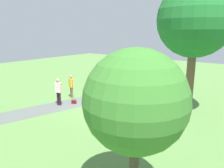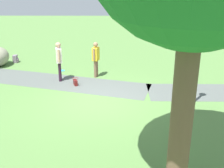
% 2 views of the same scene
% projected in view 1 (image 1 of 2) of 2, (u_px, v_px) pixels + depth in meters
% --- Properties ---
extents(ground_plane, '(48.00, 48.00, 0.00)m').
position_uv_depth(ground_plane, '(105.00, 105.00, 13.80)').
color(ground_plane, '#568040').
extents(footpath_segment_near, '(8.01, 1.87, 0.01)m').
position_uv_depth(footpath_segment_near, '(139.00, 85.00, 19.03)').
color(footpath_segment_near, '#565D58').
rests_on(footpath_segment_near, ground).
extents(footpath_segment_mid, '(8.19, 3.99, 0.01)m').
position_uv_depth(footpath_segment_mid, '(60.00, 106.00, 13.65)').
color(footpath_segment_mid, '#565D58').
rests_on(footpath_segment_mid, ground).
extents(large_shade_tree, '(4.03, 4.03, 7.20)m').
position_uv_depth(large_shade_tree, '(195.00, 20.00, 11.41)').
color(large_shade_tree, brown).
rests_on(large_shade_tree, ground).
extents(young_tree_near_path, '(2.59, 2.59, 4.24)m').
position_uv_depth(young_tree_near_path, '(136.00, 102.00, 5.21)').
color(young_tree_near_path, '#473C30').
rests_on(young_tree_near_path, ground).
extents(lamp_post, '(0.28, 0.28, 3.46)m').
position_uv_depth(lamp_post, '(138.00, 66.00, 15.54)').
color(lamp_post, black).
rests_on(lamp_post, ground).
extents(woman_with_handbag, '(0.31, 0.51, 1.74)m').
position_uv_depth(woman_with_handbag, '(58.00, 90.00, 13.56)').
color(woman_with_handbag, '#2D1526').
rests_on(woman_with_handbag, ground).
extents(man_near_boulder, '(0.34, 0.50, 1.63)m').
position_uv_depth(man_near_boulder, '(71.00, 85.00, 15.11)').
color(man_near_boulder, brown).
rests_on(man_near_boulder, ground).
extents(handbag_on_grass, '(0.35, 0.35, 0.31)m').
position_uv_depth(handbag_on_grass, '(74.00, 102.00, 14.01)').
color(handbag_on_grass, maroon).
rests_on(handbag_on_grass, ground).
extents(frisbee_on_grass, '(0.23, 0.23, 0.02)m').
position_uv_depth(frisbee_on_grass, '(44.00, 101.00, 14.50)').
color(frisbee_on_grass, '#319FE3').
rests_on(frisbee_on_grass, ground).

